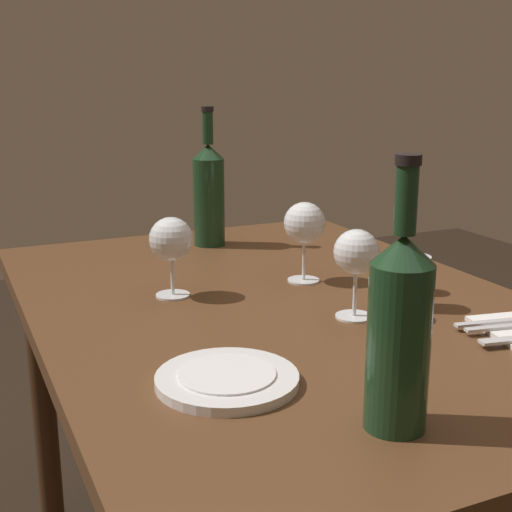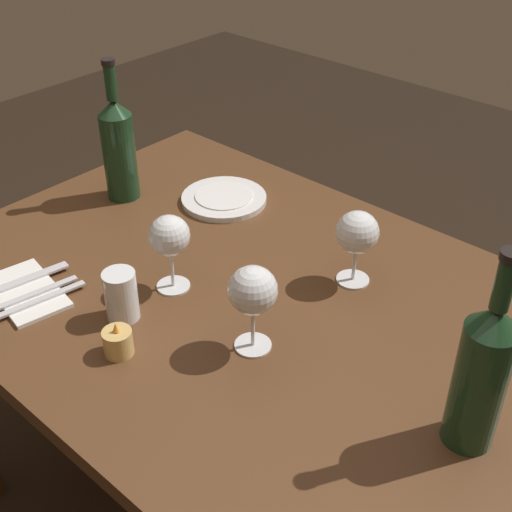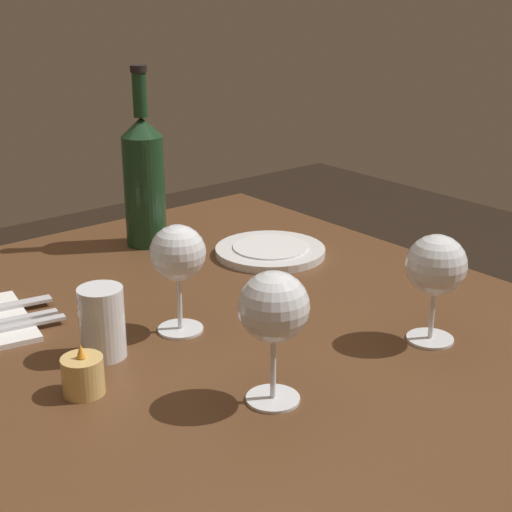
# 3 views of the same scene
# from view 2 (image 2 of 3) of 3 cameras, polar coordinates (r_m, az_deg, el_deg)

# --- Properties ---
(dining_table) EXTENTS (1.30, 0.90, 0.74)m
(dining_table) POSITION_cam_2_polar(r_m,az_deg,el_deg) (1.39, -0.66, -6.17)
(dining_table) COLOR #56351E
(dining_table) RESTS_ON ground
(wine_glass_left) EXTENTS (0.08, 0.08, 0.17)m
(wine_glass_left) POSITION_cam_2_polar(r_m,az_deg,el_deg) (1.14, -0.27, -3.02)
(wine_glass_left) COLOR white
(wine_glass_left) RESTS_ON dining_table
(wine_glass_right) EXTENTS (0.08, 0.08, 0.16)m
(wine_glass_right) POSITION_cam_2_polar(r_m,az_deg,el_deg) (1.32, 8.37, 1.81)
(wine_glass_right) COLOR white
(wine_glass_right) RESTS_ON dining_table
(wine_glass_centre) EXTENTS (0.08, 0.08, 0.16)m
(wine_glass_centre) POSITION_cam_2_polar(r_m,az_deg,el_deg) (1.30, -7.19, 1.53)
(wine_glass_centre) COLOR white
(wine_glass_centre) RESTS_ON dining_table
(wine_bottle) EXTENTS (0.08, 0.08, 0.34)m
(wine_bottle) POSITION_cam_2_polar(r_m,az_deg,el_deg) (1.03, 18.17, -9.25)
(wine_bottle) COLOR #19381E
(wine_bottle) RESTS_ON dining_table
(wine_bottle_second) EXTENTS (0.08, 0.08, 0.33)m
(wine_bottle_second) POSITION_cam_2_polar(r_m,az_deg,el_deg) (1.63, -11.32, 8.85)
(wine_bottle_second) COLOR #19381E
(wine_bottle_second) RESTS_ON dining_table
(water_tumbler) EXTENTS (0.06, 0.06, 0.10)m
(water_tumbler) POSITION_cam_2_polar(r_m,az_deg,el_deg) (1.28, -11.07, -3.43)
(water_tumbler) COLOR white
(water_tumbler) RESTS_ON dining_table
(votive_candle) EXTENTS (0.05, 0.05, 0.07)m
(votive_candle) POSITION_cam_2_polar(r_m,az_deg,el_deg) (1.22, -11.35, -7.06)
(votive_candle) COLOR #DBB266
(votive_candle) RESTS_ON dining_table
(dinner_plate) EXTENTS (0.20, 0.20, 0.02)m
(dinner_plate) POSITION_cam_2_polar(r_m,az_deg,el_deg) (1.63, -2.67, 4.78)
(dinner_plate) COLOR white
(dinner_plate) RESTS_ON dining_table
(folded_napkin) EXTENTS (0.21, 0.14, 0.01)m
(folded_napkin) POSITION_cam_2_polar(r_m,az_deg,el_deg) (1.41, -18.48, -2.83)
(folded_napkin) COLOR white
(folded_napkin) RESTS_ON dining_table
(fork_inner) EXTENTS (0.05, 0.18, 0.00)m
(fork_inner) POSITION_cam_2_polar(r_m,az_deg,el_deg) (1.38, -17.98, -3.05)
(fork_inner) COLOR silver
(fork_inner) RESTS_ON folded_napkin
(fork_outer) EXTENTS (0.05, 0.18, 0.00)m
(fork_outer) POSITION_cam_2_polar(r_m,az_deg,el_deg) (1.37, -17.41, -3.48)
(fork_outer) COLOR silver
(fork_outer) RESTS_ON folded_napkin
(table_knife) EXTENTS (0.06, 0.21, 0.00)m
(table_knife) POSITION_cam_2_polar(r_m,az_deg,el_deg) (1.42, -19.17, -2.12)
(table_knife) COLOR silver
(table_knife) RESTS_ON folded_napkin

